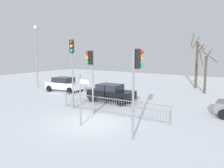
{
  "coord_description": "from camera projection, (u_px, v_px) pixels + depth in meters",
  "views": [
    {
      "loc": [
        8.74,
        -10.38,
        4.19
      ],
      "look_at": [
        0.1,
        2.22,
        2.04
      ],
      "focal_mm": 38.09,
      "sensor_mm": 36.0,
      "label": 1
    }
  ],
  "objects": [
    {
      "name": "ground_plane",
      "position": [
        89.0,
        123.0,
        13.95
      ],
      "size": [
        60.0,
        60.0,
        0.0
      ],
      "primitive_type": "plane",
      "color": "white"
    },
    {
      "name": "traffic_light_rear_right",
      "position": [
        136.0,
        72.0,
        10.91
      ],
      "size": [
        0.43,
        0.51,
        4.37
      ],
      "rotation": [
        0.0,
        0.0,
        5.72
      ],
      "color": "slate",
      "rests_on": "ground"
    },
    {
      "name": "traffic_light_mid_right",
      "position": [
        72.0,
        58.0,
        16.63
      ],
      "size": [
        0.45,
        0.48,
        5.05
      ],
      "rotation": [
        0.0,
        0.0,
        3.8
      ],
      "color": "slate",
      "rests_on": "ground"
    },
    {
      "name": "traffic_light_mid_left",
      "position": [
        91.0,
        67.0,
        15.47
      ],
      "size": [
        0.37,
        0.55,
        4.29
      ],
      "rotation": [
        0.0,
        0.0,
        2.82
      ],
      "color": "slate",
      "rests_on": "ground"
    },
    {
      "name": "direction_sign_post",
      "position": [
        81.0,
        97.0,
        13.12
      ],
      "size": [
        0.78,
        0.2,
        2.89
      ],
      "rotation": [
        0.0,
        0.0,
        -0.19
      ],
      "color": "slate",
      "rests_on": "ground"
    },
    {
      "name": "pedestrian_guard_railing",
      "position": [
        111.0,
        106.0,
        15.72
      ],
      "size": [
        8.3,
        0.14,
        1.07
      ],
      "rotation": [
        0.0,
        0.0,
        0.01
      ],
      "color": "slate",
      "rests_on": "ground"
    },
    {
      "name": "car_black_trailing",
      "position": [
        111.0,
        93.0,
        19.47
      ],
      "size": [
        3.88,
        2.09,
        1.47
      ],
      "rotation": [
        0.0,
        0.0,
        0.05
      ],
      "color": "black",
      "rests_on": "ground"
    },
    {
      "name": "car_white_mid",
      "position": [
        64.0,
        84.0,
        24.49
      ],
      "size": [
        3.93,
        2.19,
        1.47
      ],
      "rotation": [
        0.0,
        0.0,
        0.08
      ],
      "color": "silver",
      "rests_on": "ground"
    },
    {
      "name": "street_lamp",
      "position": [
        36.0,
        50.0,
        27.07
      ],
      "size": [
        0.36,
        0.36,
        7.01
      ],
      "color": "slate",
      "rests_on": "ground"
    },
    {
      "name": "bare_tree_centre",
      "position": [
        197.0,
        62.0,
        26.47
      ],
      "size": [
        1.5,
        1.49,
        6.16
      ],
      "color": "#473828",
      "rests_on": "ground"
    },
    {
      "name": "bare_tree_right",
      "position": [
        205.0,
        72.0,
        23.19
      ],
      "size": [
        1.86,
        1.55,
        4.31
      ],
      "color": "#473828",
      "rests_on": "ground"
    }
  ]
}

